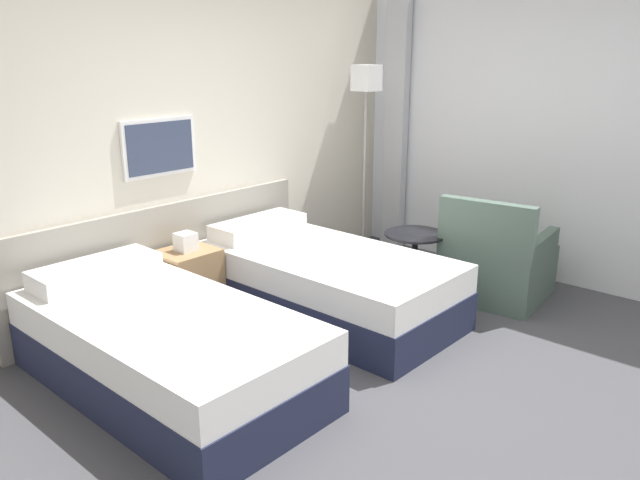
% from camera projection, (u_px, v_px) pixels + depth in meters
% --- Properties ---
extents(ground_plane, '(16.00, 16.00, 0.00)m').
position_uv_depth(ground_plane, '(395.00, 369.00, 4.13)').
color(ground_plane, '#47474C').
extents(wall_headboard, '(10.00, 0.10, 2.70)m').
position_uv_depth(wall_headboard, '(193.00, 144.00, 5.02)').
color(wall_headboard, beige).
rests_on(wall_headboard, ground_plane).
extents(wall_window, '(0.21, 4.49, 2.70)m').
position_uv_depth(wall_window, '(575.00, 134.00, 5.33)').
color(wall_window, white).
rests_on(wall_window, ground_plane).
extents(bed_near_door, '(1.06, 2.04, 0.65)m').
position_uv_depth(bed_near_door, '(165.00, 347.00, 3.85)').
color(bed_near_door, '#1E233D').
rests_on(bed_near_door, ground_plane).
extents(bed_near_window, '(1.06, 2.04, 0.65)m').
position_uv_depth(bed_near_window, '(325.00, 282.00, 4.93)').
color(bed_near_window, '#1E233D').
rests_on(bed_near_window, ground_plane).
extents(nightstand, '(0.44, 0.39, 0.69)m').
position_uv_depth(nightstand, '(188.00, 282.00, 4.88)').
color(nightstand, '#9E7A51').
rests_on(nightstand, ground_plane).
extents(floor_lamp, '(0.24, 0.24, 1.90)m').
position_uv_depth(floor_lamp, '(366.00, 103.00, 5.79)').
color(floor_lamp, '#9E9993').
rests_on(floor_lamp, ground_plane).
extents(side_table, '(0.52, 0.52, 0.55)m').
position_uv_depth(side_table, '(415.00, 251.00, 5.28)').
color(side_table, black).
rests_on(side_table, ground_plane).
extents(armchair, '(0.92, 0.86, 0.90)m').
position_uv_depth(armchair, '(496.00, 266.00, 5.27)').
color(armchair, '#4C6056').
rests_on(armchair, ground_plane).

